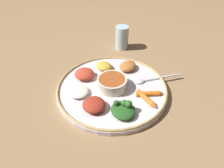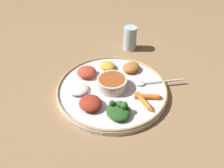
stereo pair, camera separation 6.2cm
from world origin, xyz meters
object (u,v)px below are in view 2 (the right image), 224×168
at_px(spoon, 152,82).
at_px(carrot_near_spoon, 144,102).
at_px(drinking_glass, 130,40).
at_px(greens_pile, 119,110).
at_px(carrot_outer, 149,97).
at_px(center_bowl, 112,83).

xyz_separation_m(spoon, carrot_near_spoon, (0.09, -0.05, 0.00)).
xyz_separation_m(carrot_near_spoon, drinking_glass, (-0.36, 0.00, 0.02)).
bearing_deg(greens_pile, spoon, 135.34).
distance_m(spoon, carrot_outer, 0.08).
relative_size(center_bowl, spoon, 0.57).
bearing_deg(center_bowl, greens_pile, 5.66).
bearing_deg(center_bowl, carrot_near_spoon, 48.85).
height_order(spoon, drinking_glass, drinking_glass).
bearing_deg(greens_pile, center_bowl, -174.34).
distance_m(greens_pile, carrot_near_spoon, 0.09).
bearing_deg(spoon, carrot_outer, -21.15).
distance_m(spoon, carrot_near_spoon, 0.11).
distance_m(carrot_near_spoon, carrot_outer, 0.03).
relative_size(spoon, drinking_glass, 1.73).
distance_m(carrot_outer, drinking_glass, 0.34).
relative_size(center_bowl, greens_pile, 1.03).
bearing_deg(drinking_glass, greens_pile, -12.00).
height_order(carrot_outer, drinking_glass, drinking_glass).
distance_m(center_bowl, drinking_glass, 0.29).
relative_size(center_bowl, carrot_near_spoon, 1.15).
distance_m(center_bowl, carrot_near_spoon, 0.13).
bearing_deg(drinking_glass, carrot_outer, 2.68).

